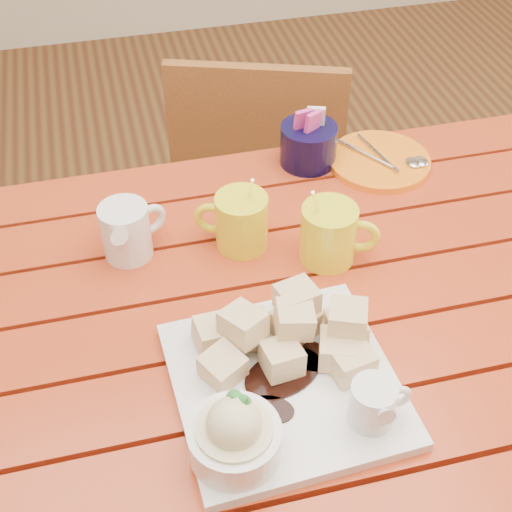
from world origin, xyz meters
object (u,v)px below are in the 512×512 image
object	(u,v)px
chair_far	(260,180)
table	(270,359)
orange_saucer	(380,161)
dessert_plate	(279,382)
coffee_mug_left	(240,221)
coffee_mug_right	(330,233)

from	to	relation	value
chair_far	table	bearing A→B (deg)	96.33
orange_saucer	chair_far	size ratio (longest dim) A/B	0.23
dessert_plate	chair_far	size ratio (longest dim) A/B	0.36
table	dessert_plate	size ratio (longest dim) A/B	4.09
coffee_mug_left	dessert_plate	bearing A→B (deg)	-70.04
table	orange_saucer	distance (m)	0.43
table	coffee_mug_left	size ratio (longest dim) A/B	8.77
table	coffee_mug_right	bearing A→B (deg)	37.43
coffee_mug_right	coffee_mug_left	bearing A→B (deg)	173.01
orange_saucer	chair_far	bearing A→B (deg)	107.75
coffee_mug_left	coffee_mug_right	size ratio (longest dim) A/B	0.96
orange_saucer	chair_far	world-z (taller)	chair_far
coffee_mug_left	coffee_mug_right	xyz separation A→B (m)	(0.13, -0.06, 0.00)
dessert_plate	chair_far	bearing A→B (deg)	77.29
dessert_plate	table	bearing A→B (deg)	78.94
orange_saucer	chair_far	distance (m)	0.51
dessert_plate	coffee_mug_right	xyz separation A→B (m)	(0.14, 0.24, 0.02)
table	coffee_mug_left	world-z (taller)	coffee_mug_left
table	dessert_plate	distance (m)	0.21
table	orange_saucer	bearing A→B (deg)	46.70
table	orange_saucer	world-z (taller)	orange_saucer
table	dessert_plate	bearing A→B (deg)	-101.06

